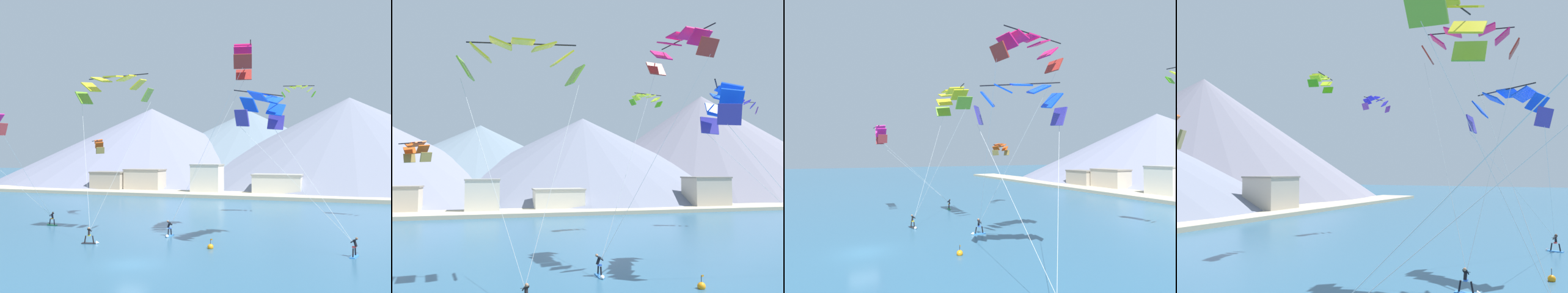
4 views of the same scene
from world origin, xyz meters
TOP-DOWN VIEW (x-y plane):
  - ground_plane at (0.00, 0.00)m, footprint 400.00×400.00m
  - kitesurfer_near_lead at (-17.87, 14.35)m, footprint 1.78×0.86m
  - kitesurfer_near_trail at (16.89, 8.23)m, footprint 0.85×1.78m
  - kitesurfer_mid_center at (-1.44, 11.85)m, footprint 0.61×1.74m
  - kitesurfer_far_left at (-7.20, 6.06)m, footprint 1.79×0.77m
  - parafoil_kite_near_trail at (8.73, 10.97)m, footprint 10.27×7.32m
  - parafoil_kite_mid_center at (6.23, 13.50)m, footprint 9.07×8.01m
  - parafoil_kite_far_left at (-7.41, 10.94)m, footprint 8.88×6.10m
  - parafoil_kite_distant_high_outer at (-16.46, 23.20)m, footprint 3.48×4.22m
  - parafoil_kite_distant_low_drift at (10.49, 30.94)m, footprint 4.80×2.06m
  - race_marker_buoy at (4.39, 7.45)m, footprint 0.56×0.56m
  - shoreline_strip at (0.00, 56.04)m, footprint 180.00×10.00m
  - shore_building_harbour_front at (-34.83, 59.47)m, footprint 8.15×5.10m
  - shore_building_promenade_mid at (-26.41, 60.72)m, footprint 8.87×5.19m
  - shore_building_quay_east at (-11.00, 59.08)m, footprint 6.46×5.14m
  - shore_building_quay_west at (3.81, 60.71)m, footprint 10.25×5.86m
  - mountain_peak_central_summit at (-43.90, 104.77)m, footprint 99.90×99.90m
  - mountain_peak_east_shoulder at (19.44, 105.25)m, footprint 102.13×102.13m
  - mountain_peak_far_spur at (-13.38, 119.62)m, footprint 99.38×99.38m

SIDE VIEW (x-z plane):
  - ground_plane at x=0.00m, z-range 0.00..0.00m
  - race_marker_buoy at x=4.39m, z-range -0.35..0.67m
  - shoreline_strip at x=0.00m, z-range 0.00..0.70m
  - kitesurfer_far_left at x=-7.20m, z-range -0.38..1.31m
  - kitesurfer_near_lead at x=-17.87m, z-range -0.38..1.32m
  - kitesurfer_mid_center at x=-1.44m, z-range -0.36..1.39m
  - kitesurfer_near_trail at x=16.89m, z-range -0.35..1.40m
  - shore_building_quay_west at x=3.81m, z-range 0.01..4.54m
  - shore_building_harbour_front at x=-34.83m, z-range 0.01..4.66m
  - shore_building_promenade_mid at x=-26.41m, z-range 0.01..5.30m
  - shore_building_quay_east at x=-11.00m, z-range 0.01..6.58m
  - parafoil_kite_distant_high_outer at x=-16.46m, z-range 8.97..11.05m
  - mountain_peak_far_spur at x=-13.38m, z-range 0.00..24.02m
  - mountain_peak_central_summit at x=-43.90m, z-range 0.00..24.21m
  - mountain_peak_east_shoulder at x=19.44m, z-range 0.00..25.56m
  - parafoil_kite_near_trail at x=8.73m, z-range 6.59..19.99m
  - parafoil_kite_far_left at x=-7.41m, z-range 8.07..24.11m
  - parafoil_kite_distant_low_drift at x=10.49m, z-range 16.86..18.49m
  - parafoil_kite_mid_center at x=6.23m, z-range 9.47..27.88m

